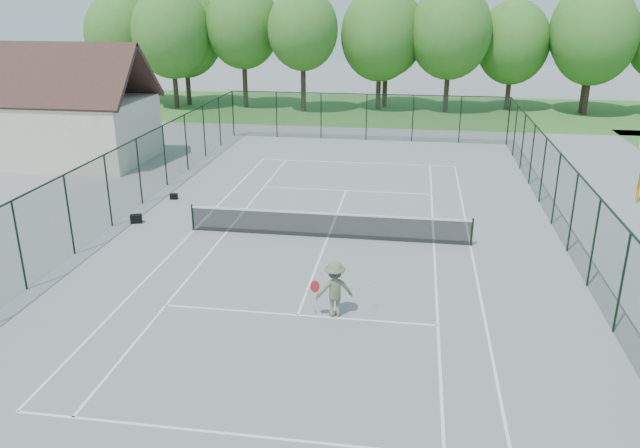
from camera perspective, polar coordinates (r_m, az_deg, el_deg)
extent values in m
plane|color=gray|center=(24.47, 0.71, -1.27)|extent=(140.00, 140.00, 0.00)
cube|color=#41792D|center=(53.42, 5.30, 10.40)|extent=(80.00, 16.00, 0.01)
cube|color=white|center=(35.73, 3.40, 5.61)|extent=(10.97, 0.08, 0.01)
cube|color=white|center=(14.27, -6.37, -18.69)|extent=(10.97, 0.08, 0.01)
cube|color=white|center=(30.48, 2.40, 3.07)|extent=(8.23, 0.08, 0.01)
cube|color=white|center=(18.73, -2.06, -8.32)|extent=(8.23, 0.08, 0.01)
cube|color=white|center=(24.38, 13.59, -1.94)|extent=(0.08, 23.77, 0.01)
cube|color=white|center=(25.76, -11.46, -0.56)|extent=(0.08, 23.77, 0.01)
cube|color=white|center=(24.29, 10.37, -1.78)|extent=(0.08, 23.77, 0.01)
cube|color=white|center=(25.33, -8.54, -0.73)|extent=(0.08, 23.77, 0.01)
cube|color=white|center=(24.47, 0.71, -1.26)|extent=(0.08, 12.80, 0.01)
cylinder|color=black|center=(25.58, -11.58, 0.58)|extent=(0.08, 0.08, 1.10)
cylinder|color=black|center=(24.19, 13.73, -0.74)|extent=(0.08, 0.08, 1.10)
cube|color=black|center=(24.30, 0.72, -0.17)|extent=(11.00, 0.02, 0.96)
cube|color=white|center=(24.13, 0.72, 0.94)|extent=(11.00, 0.05, 0.07)
cube|color=#1B3824|center=(41.37, 4.27, 9.71)|extent=(18.00, 0.02, 3.00)
cube|color=#1B3824|center=(24.47, 22.09, 0.93)|extent=(0.02, 36.00, 3.00)
cube|color=#1B3824|center=(26.69, -18.80, 2.87)|extent=(0.02, 36.00, 3.00)
cube|color=black|center=(41.12, 4.32, 11.77)|extent=(18.00, 0.05, 0.05)
cube|color=black|center=(24.06, 22.55, 4.31)|extent=(0.05, 36.00, 0.05)
cube|color=black|center=(26.31, -19.17, 5.99)|extent=(0.05, 36.00, 0.05)
cube|color=beige|center=(38.46, -21.55, 7.96)|extent=(8.00, 6.00, 3.50)
cube|color=#4A2D26|center=(39.29, -21.09, 13.08)|extent=(8.60, 3.27, 3.27)
cube|color=#4A2D26|center=(36.71, -23.37, 12.38)|extent=(8.60, 3.27, 3.27)
cylinder|color=#402B21|center=(56.54, -11.99, 12.74)|extent=(0.40, 0.40, 4.20)
ellipsoid|color=#47862E|center=(56.20, -12.28, 16.68)|extent=(6.40, 6.40, 7.40)
cylinder|color=#402B21|center=(53.11, 5.37, 12.63)|extent=(0.40, 0.40, 4.20)
ellipsoid|color=#47862E|center=(52.75, 5.52, 16.83)|extent=(6.40, 6.40, 7.40)
cylinder|color=#402B21|center=(54.67, 23.26, 11.35)|extent=(0.40, 0.40, 4.20)
ellipsoid|color=#47862E|center=(54.32, 23.83, 15.39)|extent=(6.40, 6.40, 7.40)
cube|color=black|center=(27.13, -16.46, 0.47)|extent=(0.52, 0.40, 0.37)
cube|color=black|center=(29.91, -13.22, 2.47)|extent=(0.37, 0.25, 0.27)
imported|color=#646B4A|center=(18.32, 1.34, -5.99)|extent=(1.26, 0.98, 1.72)
sphere|color=#C7D83F|center=(18.57, 4.53, -5.48)|extent=(0.07, 0.07, 0.07)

